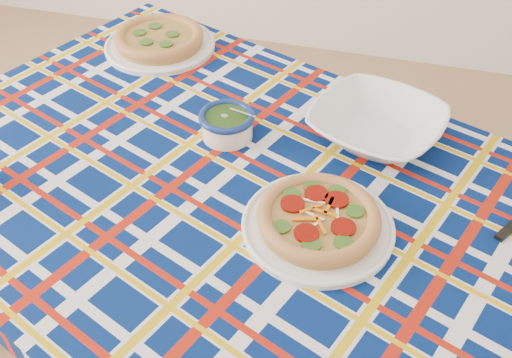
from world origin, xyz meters
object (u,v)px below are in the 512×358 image
(dining_table, at_px, (247,218))
(pesto_bowl, at_px, (227,123))
(serving_bowl, at_px, (377,125))
(main_focaccia_plate, at_px, (319,218))

(dining_table, xyz_separation_m, pesto_bowl, (-0.09, 0.16, 0.11))
(dining_table, bearing_deg, serving_bowl, 69.71)
(main_focaccia_plate, height_order, serving_bowl, serving_bowl)
(main_focaccia_plate, bearing_deg, serving_bowl, 77.26)
(serving_bowl, bearing_deg, main_focaccia_plate, -102.74)
(pesto_bowl, bearing_deg, main_focaccia_plate, -42.03)
(main_focaccia_plate, relative_size, pesto_bowl, 2.37)
(main_focaccia_plate, xyz_separation_m, serving_bowl, (0.07, 0.29, 0.01))
(dining_table, xyz_separation_m, serving_bowl, (0.21, 0.24, 0.10))
(dining_table, distance_m, main_focaccia_plate, 0.18)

